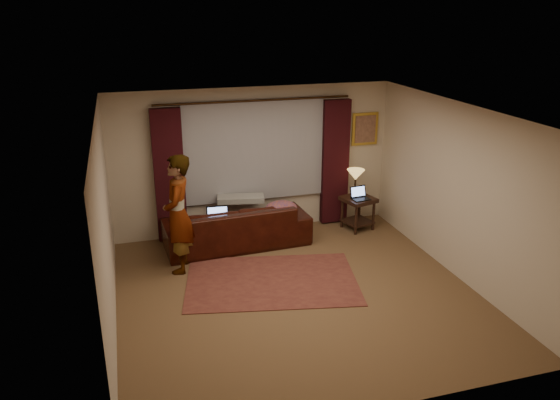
{
  "coord_description": "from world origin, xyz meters",
  "views": [
    {
      "loc": [
        -2.18,
        -6.57,
        3.92
      ],
      "look_at": [
        0.1,
        1.2,
        1.0
      ],
      "focal_mm": 35.0,
      "sensor_mm": 36.0,
      "label": 1
    }
  ],
  "objects_px": {
    "sofa": "(236,218)",
    "laptop_sofa": "(218,217)",
    "end_table": "(358,213)",
    "tiffany_lamp": "(355,183)",
    "laptop_table": "(361,194)",
    "person": "(178,214)"
  },
  "relations": [
    {
      "from": "sofa",
      "to": "tiffany_lamp",
      "type": "bearing_deg",
      "value": -179.47
    },
    {
      "from": "laptop_sofa",
      "to": "tiffany_lamp",
      "type": "bearing_deg",
      "value": 12.47
    },
    {
      "from": "laptop_sofa",
      "to": "tiffany_lamp",
      "type": "distance_m",
      "value": 2.61
    },
    {
      "from": "laptop_sofa",
      "to": "end_table",
      "type": "relative_size",
      "value": 0.66
    },
    {
      "from": "sofa",
      "to": "laptop_sofa",
      "type": "relative_size",
      "value": 6.14
    },
    {
      "from": "sofa",
      "to": "tiffany_lamp",
      "type": "relative_size",
      "value": 4.77
    },
    {
      "from": "sofa",
      "to": "end_table",
      "type": "relative_size",
      "value": 4.03
    },
    {
      "from": "sofa",
      "to": "end_table",
      "type": "xyz_separation_m",
      "value": [
        2.28,
        0.08,
        -0.19
      ]
    },
    {
      "from": "end_table",
      "to": "laptop_table",
      "type": "xyz_separation_m",
      "value": [
        -0.0,
        -0.11,
        0.42
      ]
    },
    {
      "from": "tiffany_lamp",
      "to": "laptop_table",
      "type": "xyz_separation_m",
      "value": [
        0.04,
        -0.18,
        -0.14
      ]
    },
    {
      "from": "sofa",
      "to": "laptop_table",
      "type": "relative_size",
      "value": 7.28
    },
    {
      "from": "laptop_table",
      "to": "person",
      "type": "xyz_separation_m",
      "value": [
        -3.31,
        -0.63,
        0.21
      ]
    },
    {
      "from": "sofa",
      "to": "laptop_sofa",
      "type": "height_order",
      "value": "sofa"
    },
    {
      "from": "laptop_sofa",
      "to": "person",
      "type": "distance_m",
      "value": 0.88
    },
    {
      "from": "end_table",
      "to": "person",
      "type": "relative_size",
      "value": 0.33
    },
    {
      "from": "end_table",
      "to": "laptop_table",
      "type": "height_order",
      "value": "laptop_table"
    },
    {
      "from": "tiffany_lamp",
      "to": "laptop_table",
      "type": "bearing_deg",
      "value": -76.25
    },
    {
      "from": "tiffany_lamp",
      "to": "person",
      "type": "relative_size",
      "value": 0.28
    },
    {
      "from": "laptop_sofa",
      "to": "tiffany_lamp",
      "type": "height_order",
      "value": "tiffany_lamp"
    },
    {
      "from": "sofa",
      "to": "laptop_table",
      "type": "bearing_deg",
      "value": 175.99
    },
    {
      "from": "end_table",
      "to": "tiffany_lamp",
      "type": "height_order",
      "value": "tiffany_lamp"
    },
    {
      "from": "tiffany_lamp",
      "to": "laptop_sofa",
      "type": "bearing_deg",
      "value": -172.43
    }
  ]
}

